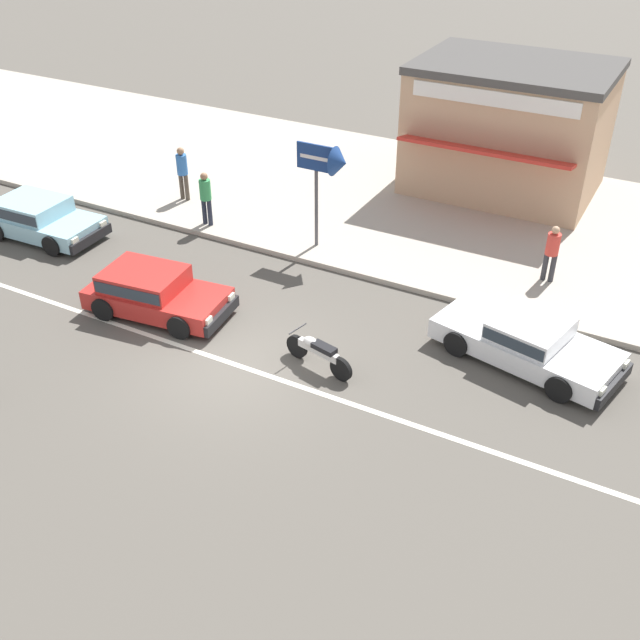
{
  "coord_description": "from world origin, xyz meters",
  "views": [
    {
      "loc": [
        8.14,
        -11.02,
        10.08
      ],
      "look_at": [
        1.42,
        1.45,
        0.8
      ],
      "focal_mm": 42.0,
      "sensor_mm": 36.0,
      "label": 1
    }
  ],
  "objects_px": {
    "pedestrian_near_clock": "(552,250)",
    "hatchback_pale_blue_2": "(40,217)",
    "arrow_signboard": "(334,165)",
    "pedestrian_mid_kerb": "(206,195)",
    "pedestrian_by_shop": "(182,169)",
    "hatchback_red_0": "(153,291)",
    "shopfront_corner_warung": "(508,127)",
    "sedan_white_1": "(528,341)",
    "motorcycle_1": "(318,352)"
  },
  "relations": [
    {
      "from": "shopfront_corner_warung",
      "to": "pedestrian_near_clock",
      "type": "bearing_deg",
      "value": -61.89
    },
    {
      "from": "pedestrian_mid_kerb",
      "to": "shopfront_corner_warung",
      "type": "xyz_separation_m",
      "value": [
        6.92,
        6.92,
        1.08
      ]
    },
    {
      "from": "hatchback_red_0",
      "to": "pedestrian_near_clock",
      "type": "distance_m",
      "value": 10.18
    },
    {
      "from": "hatchback_pale_blue_2",
      "to": "shopfront_corner_warung",
      "type": "bearing_deg",
      "value": 41.12
    },
    {
      "from": "motorcycle_1",
      "to": "pedestrian_mid_kerb",
      "type": "xyz_separation_m",
      "value": [
        -6.24,
        4.57,
        0.68
      ]
    },
    {
      "from": "pedestrian_mid_kerb",
      "to": "hatchback_red_0",
      "type": "bearing_deg",
      "value": -70.82
    },
    {
      "from": "hatchback_pale_blue_2",
      "to": "sedan_white_1",
      "type": "bearing_deg",
      "value": 2.34
    },
    {
      "from": "motorcycle_1",
      "to": "pedestrian_by_shop",
      "type": "distance_m",
      "value": 9.83
    },
    {
      "from": "pedestrian_by_shop",
      "to": "shopfront_corner_warung",
      "type": "bearing_deg",
      "value": 33.74
    },
    {
      "from": "hatchback_red_0",
      "to": "motorcycle_1",
      "type": "relative_size",
      "value": 2.02
    },
    {
      "from": "pedestrian_near_clock",
      "to": "pedestrian_by_shop",
      "type": "height_order",
      "value": "pedestrian_by_shop"
    },
    {
      "from": "hatchback_pale_blue_2",
      "to": "arrow_signboard",
      "type": "height_order",
      "value": "arrow_signboard"
    },
    {
      "from": "motorcycle_1",
      "to": "pedestrian_mid_kerb",
      "type": "distance_m",
      "value": 7.77
    },
    {
      "from": "sedan_white_1",
      "to": "hatchback_pale_blue_2",
      "type": "height_order",
      "value": "hatchback_pale_blue_2"
    },
    {
      "from": "hatchback_red_0",
      "to": "shopfront_corner_warung",
      "type": "height_order",
      "value": "shopfront_corner_warung"
    },
    {
      "from": "arrow_signboard",
      "to": "pedestrian_near_clock",
      "type": "bearing_deg",
      "value": 11.35
    },
    {
      "from": "pedestrian_mid_kerb",
      "to": "pedestrian_by_shop",
      "type": "relative_size",
      "value": 0.95
    },
    {
      "from": "sedan_white_1",
      "to": "hatchback_pale_blue_2",
      "type": "relative_size",
      "value": 1.24
    },
    {
      "from": "hatchback_red_0",
      "to": "hatchback_pale_blue_2",
      "type": "bearing_deg",
      "value": 162.72
    },
    {
      "from": "shopfront_corner_warung",
      "to": "pedestrian_by_shop",
      "type": "bearing_deg",
      "value": -146.26
    },
    {
      "from": "pedestrian_near_clock",
      "to": "arrow_signboard",
      "type": "bearing_deg",
      "value": -168.65
    },
    {
      "from": "pedestrian_near_clock",
      "to": "hatchback_pale_blue_2",
      "type": "bearing_deg",
      "value": -163.32
    },
    {
      "from": "motorcycle_1",
      "to": "arrow_signboard",
      "type": "bearing_deg",
      "value": 113.78
    },
    {
      "from": "motorcycle_1",
      "to": "hatchback_pale_blue_2",
      "type": "bearing_deg",
      "value": 169.61
    },
    {
      "from": "pedestrian_mid_kerb",
      "to": "shopfront_corner_warung",
      "type": "bearing_deg",
      "value": 45.01
    },
    {
      "from": "hatchback_red_0",
      "to": "sedan_white_1",
      "type": "height_order",
      "value": "hatchback_red_0"
    },
    {
      "from": "pedestrian_by_shop",
      "to": "shopfront_corner_warung",
      "type": "distance_m",
      "value": 10.43
    },
    {
      "from": "motorcycle_1",
      "to": "pedestrian_near_clock",
      "type": "height_order",
      "value": "pedestrian_near_clock"
    },
    {
      "from": "hatchback_red_0",
      "to": "motorcycle_1",
      "type": "height_order",
      "value": "hatchback_red_0"
    },
    {
      "from": "shopfront_corner_warung",
      "to": "pedestrian_mid_kerb",
      "type": "bearing_deg",
      "value": -134.99
    },
    {
      "from": "sedan_white_1",
      "to": "hatchback_pale_blue_2",
      "type": "distance_m",
      "value": 14.33
    },
    {
      "from": "sedan_white_1",
      "to": "pedestrian_mid_kerb",
      "type": "xyz_separation_m",
      "value": [
        -10.23,
        2.09,
        0.57
      ]
    },
    {
      "from": "hatchback_red_0",
      "to": "pedestrian_near_clock",
      "type": "bearing_deg",
      "value": 35.54
    },
    {
      "from": "motorcycle_1",
      "to": "pedestrian_near_clock",
      "type": "relative_size",
      "value": 1.17
    },
    {
      "from": "sedan_white_1",
      "to": "pedestrian_by_shop",
      "type": "height_order",
      "value": "pedestrian_by_shop"
    },
    {
      "from": "sedan_white_1",
      "to": "pedestrian_by_shop",
      "type": "bearing_deg",
      "value": 164.79
    },
    {
      "from": "hatchback_red_0",
      "to": "sedan_white_1",
      "type": "xyz_separation_m",
      "value": [
        8.69,
        2.33,
        -0.05
      ]
    },
    {
      "from": "hatchback_pale_blue_2",
      "to": "motorcycle_1",
      "type": "bearing_deg",
      "value": -10.39
    },
    {
      "from": "sedan_white_1",
      "to": "pedestrian_by_shop",
      "type": "relative_size",
      "value": 2.58
    },
    {
      "from": "sedan_white_1",
      "to": "arrow_signboard",
      "type": "distance_m",
      "value": 6.95
    },
    {
      "from": "hatchback_pale_blue_2",
      "to": "pedestrian_mid_kerb",
      "type": "bearing_deg",
      "value": 33.29
    },
    {
      "from": "arrow_signboard",
      "to": "pedestrian_by_shop",
      "type": "xyz_separation_m",
      "value": [
        -5.79,
        0.82,
        -1.51
      ]
    },
    {
      "from": "pedestrian_near_clock",
      "to": "shopfront_corner_warung",
      "type": "height_order",
      "value": "shopfront_corner_warung"
    },
    {
      "from": "pedestrian_near_clock",
      "to": "shopfront_corner_warung",
      "type": "distance_m",
      "value": 6.26
    },
    {
      "from": "hatchback_red_0",
      "to": "shopfront_corner_warung",
      "type": "distance_m",
      "value": 12.66
    },
    {
      "from": "pedestrian_near_clock",
      "to": "pedestrian_mid_kerb",
      "type": "height_order",
      "value": "pedestrian_mid_kerb"
    },
    {
      "from": "hatchback_pale_blue_2",
      "to": "arrow_signboard",
      "type": "relative_size",
      "value": 1.18
    },
    {
      "from": "sedan_white_1",
      "to": "pedestrian_mid_kerb",
      "type": "distance_m",
      "value": 10.46
    },
    {
      "from": "sedan_white_1",
      "to": "pedestrian_mid_kerb",
      "type": "bearing_deg",
      "value": 168.44
    },
    {
      "from": "arrow_signboard",
      "to": "shopfront_corner_warung",
      "type": "xyz_separation_m",
      "value": [
        2.84,
        6.59,
        -0.49
      ]
    }
  ]
}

